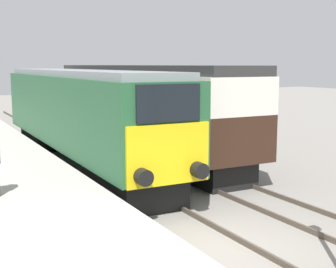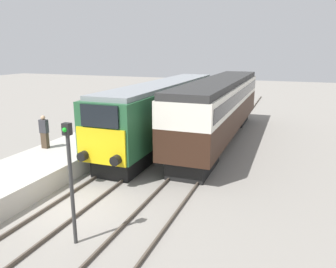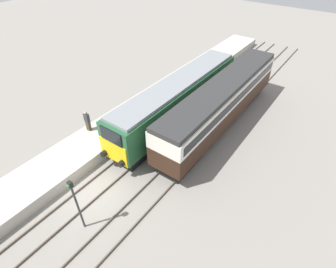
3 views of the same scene
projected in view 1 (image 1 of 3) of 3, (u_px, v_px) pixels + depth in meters
The scene contains 6 objects.
ground_plane at pixel (219, 251), 10.73m from camera, with size 120.00×120.00×0.00m, color gray.
platform_left at pixel (8, 175), 16.11m from camera, with size 3.50×50.00×0.91m.
rails_near_track at pixel (131, 195), 15.08m from camera, with size 1.51×60.00×0.14m.
rails_far_track at pixel (219, 182), 16.66m from camera, with size 1.50×60.00×0.14m.
locomotive at pixel (79, 112), 19.42m from camera, with size 2.70×16.24×4.01m.
passenger_carriage at pixel (138, 101), 22.31m from camera, with size 2.75×16.65×4.20m.
Camera 1 is at (-5.83, -8.47, 4.23)m, focal length 50.00 mm.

